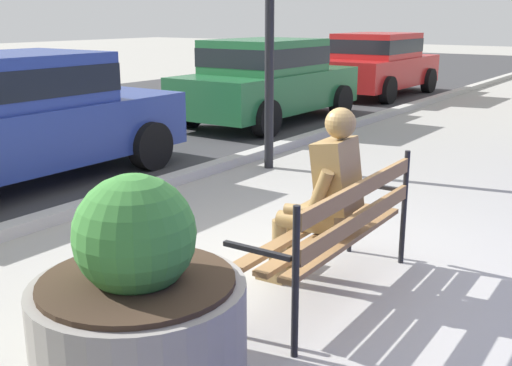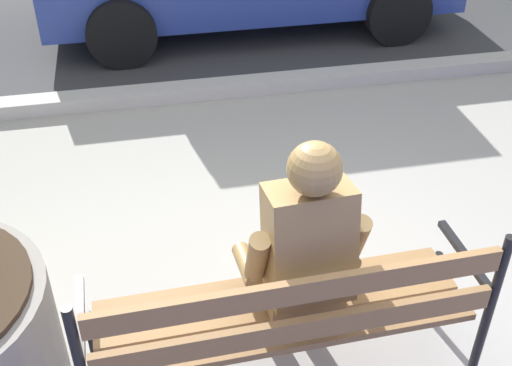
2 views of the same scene
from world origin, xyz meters
The scene contains 8 objects.
ground_plane centered at (0.00, 0.00, 0.00)m, with size 80.00×80.00×0.00m, color #9E9B93.
curb_stone centered at (0.00, 2.90, 0.06)m, with size 60.00×0.20×0.12m, color #B2AFA8.
park_bench centered at (-0.07, -0.19, 0.54)m, with size 1.81×0.58×0.95m.
bronze_statue_seated centered at (0.03, 0.02, 0.67)m, with size 0.62×0.79×1.37m.
concrete_planter centered at (-1.69, 0.16, 0.45)m, with size 1.16×1.16×1.21m.
parked_car_blue centered at (0.58, 4.50, 0.84)m, with size 4.10×1.93×1.56m.
parked_car_green centered at (5.99, 4.50, 0.84)m, with size 4.10×1.93×1.56m.
parked_car_red centered at (10.99, 4.50, 0.84)m, with size 4.10×1.93×1.56m.
Camera 1 is at (-3.82, -2.10, 1.99)m, focal length 43.61 mm.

